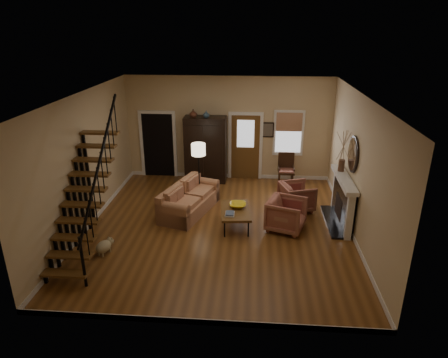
# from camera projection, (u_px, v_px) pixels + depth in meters

# --- Properties ---
(room) EXTENTS (7.00, 7.33, 3.30)m
(room) POSITION_uv_depth(u_px,v_px,m) (209.00, 149.00, 11.16)
(room) COLOR brown
(room) RESTS_ON ground
(staircase) EXTENTS (0.94, 2.80, 3.20)m
(staircase) POSITION_uv_depth(u_px,v_px,m) (83.00, 185.00, 8.45)
(staircase) COLOR brown
(staircase) RESTS_ON ground
(fireplace) EXTENTS (0.33, 1.95, 2.30)m
(fireplace) POSITION_uv_depth(u_px,v_px,m) (344.00, 196.00, 10.01)
(fireplace) COLOR black
(fireplace) RESTS_ON ground
(armoire) EXTENTS (1.30, 0.60, 2.10)m
(armoire) POSITION_uv_depth(u_px,v_px,m) (206.00, 150.00, 12.63)
(armoire) COLOR black
(armoire) RESTS_ON ground
(vase_a) EXTENTS (0.24, 0.24, 0.25)m
(vase_a) POSITION_uv_depth(u_px,v_px,m) (193.00, 113.00, 12.13)
(vase_a) COLOR #4C2619
(vase_a) RESTS_ON armoire
(vase_b) EXTENTS (0.20, 0.20, 0.21)m
(vase_b) POSITION_uv_depth(u_px,v_px,m) (206.00, 114.00, 12.11)
(vase_b) COLOR #334C60
(vase_b) RESTS_ON armoire
(sofa) EXTENTS (1.48, 2.22, 0.76)m
(sofa) POSITION_uv_depth(u_px,v_px,m) (190.00, 199.00, 10.71)
(sofa) COLOR #B77B53
(sofa) RESTS_ON ground
(coffee_table) EXTENTS (0.84, 1.29, 0.47)m
(coffee_table) POSITION_uv_depth(u_px,v_px,m) (235.00, 218.00, 10.01)
(coffee_table) COLOR brown
(coffee_table) RESTS_ON ground
(bowl) EXTENTS (0.42, 0.42, 0.10)m
(bowl) POSITION_uv_depth(u_px,v_px,m) (238.00, 205.00, 10.04)
(bowl) COLOR yellow
(bowl) RESTS_ON coffee_table
(books) EXTENTS (0.22, 0.30, 0.06)m
(books) POSITION_uv_depth(u_px,v_px,m) (230.00, 214.00, 9.64)
(books) COLOR beige
(books) RESTS_ON coffee_table
(armchair_left) EXTENTS (1.12, 1.10, 0.81)m
(armchair_left) POSITION_uv_depth(u_px,v_px,m) (286.00, 215.00, 9.80)
(armchair_left) COLOR maroon
(armchair_left) RESTS_ON ground
(armchair_right) EXTENTS (1.06, 1.04, 0.77)m
(armchair_right) POSITION_uv_depth(u_px,v_px,m) (297.00, 197.00, 10.85)
(armchair_right) COLOR maroon
(armchair_right) RESTS_ON ground
(floor_lamp) EXTENTS (0.45, 0.45, 1.71)m
(floor_lamp) POSITION_uv_depth(u_px,v_px,m) (199.00, 173.00, 11.22)
(floor_lamp) COLOR black
(floor_lamp) RESTS_ON ground
(side_chair) EXTENTS (0.54, 0.54, 1.02)m
(side_chair) POSITION_uv_depth(u_px,v_px,m) (286.00, 170.00, 12.46)
(side_chair) COLOR #311D0F
(side_chair) RESTS_ON ground
(dog) EXTENTS (0.43, 0.52, 0.33)m
(dog) POSITION_uv_depth(u_px,v_px,m) (104.00, 248.00, 8.82)
(dog) COLOR tan
(dog) RESTS_ON ground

